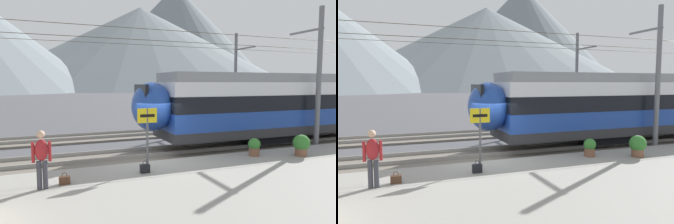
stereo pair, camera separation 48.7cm
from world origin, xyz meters
The scene contains 14 objects.
ground_plane centered at (0.00, 0.00, 0.00)m, with size 400.00×400.00×0.00m, color #4C4C51.
platform_slab centered at (0.00, -4.76, 0.17)m, with size 120.00×8.30×0.34m, color gray.
track_near centered at (0.00, 1.61, 0.07)m, with size 120.00×3.00×0.28m.
track_far centered at (0.00, 7.09, 0.07)m, with size 120.00×3.00×0.28m.
catenary_mast_mid centered at (8.55, -0.13, 3.78)m, with size 43.68×2.19×7.09m.
catenary_mast_far_side centered at (10.20, 9.18, 3.88)m, with size 43.68×2.57×7.29m.
platform_sign centered at (-0.86, -1.65, 1.91)m, with size 0.70×0.08×2.14m.
passenger_walking centered at (-4.27, -2.50, 1.28)m, with size 0.53×0.22×1.69m.
handbag_beside_passenger centered at (-3.67, -2.28, 0.46)m, with size 0.32×0.18×0.36m.
handbag_near_sign centered at (-1.08, -2.04, 0.49)m, with size 0.32×0.18×0.41m.
potted_plant_platform_edge centered at (5.69, -2.13, 0.84)m, with size 0.68×0.68×0.89m.
potted_plant_by_shelter centered at (3.89, -1.40, 0.74)m, with size 0.50×0.50×0.74m.
mountain_central_peak centered at (54.43, 181.01, 25.49)m, with size 191.85×191.85×50.97m, color slate.
mountain_right_ridge centered at (92.46, 212.45, 38.78)m, with size 149.95×149.95×77.56m, color slate.
Camera 2 is at (-3.72, -12.00, 3.35)m, focal length 33.20 mm.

